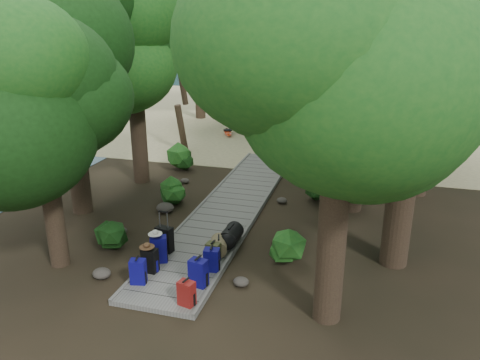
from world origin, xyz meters
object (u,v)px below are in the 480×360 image
(backpack_left_b, at_px, (150,259))
(backpack_right_d, at_px, (213,251))
(sun_lounger, at_px, (345,137))
(backpack_right_b, at_px, (198,271))
(duffel_right_khaki, at_px, (219,245))
(lone_suitcase_on_sand, at_px, (282,146))
(suitcase_on_boardwalk, at_px, (165,239))
(backpack_right_c, at_px, (212,259))
(duffel_right_black, at_px, (231,235))
(backpack_right_a, at_px, (187,292))
(kayak, at_px, (228,131))
(backpack_left_c, at_px, (159,248))
(backpack_left_a, at_px, (138,270))

(backpack_left_b, height_order, backpack_right_d, backpack_left_b)
(sun_lounger, bearing_deg, backpack_right_b, -103.32)
(duffel_right_khaki, distance_m, lone_suitcase_on_sand, 10.02)
(suitcase_on_boardwalk, bearing_deg, backpack_right_b, -31.63)
(backpack_right_c, height_order, lone_suitcase_on_sand, backpack_right_c)
(duffel_right_black, xyz_separation_m, suitcase_on_boardwalk, (-1.54, -0.89, 0.10))
(sun_lounger, bearing_deg, backpack_right_a, -102.76)
(backpack_right_b, height_order, duffel_right_khaki, backpack_right_b)
(kayak, bearing_deg, backpack_right_b, -97.78)
(suitcase_on_boardwalk, height_order, sun_lounger, suitcase_on_boardwalk)
(backpack_right_b, xyz_separation_m, kayak, (-3.76, 14.46, -0.29))
(backpack_right_a, relative_size, kayak, 0.18)
(duffel_right_black, height_order, kayak, duffel_right_black)
(backpack_right_a, relative_size, backpack_right_c, 0.98)
(duffel_right_khaki, relative_size, kayak, 0.18)
(duffel_right_black, xyz_separation_m, kayak, (-3.87, 12.25, -0.17))
(backpack_right_b, bearing_deg, kayak, 115.62)
(backpack_right_c, bearing_deg, backpack_left_c, 170.46)
(kayak, height_order, sun_lounger, sun_lounger)
(suitcase_on_boardwalk, distance_m, sun_lounger, 13.64)
(duffel_right_khaki, xyz_separation_m, lone_suitcase_on_sand, (-0.27, 10.02, 0.05))
(duffel_right_khaki, relative_size, lone_suitcase_on_sand, 0.88)
(backpack_left_a, relative_size, backpack_left_b, 0.99)
(backpack_left_c, bearing_deg, backpack_left_b, -113.57)
(backpack_left_b, bearing_deg, backpack_right_c, 22.76)
(backpack_left_b, height_order, backpack_right_c, backpack_left_b)
(backpack_right_a, distance_m, backpack_right_d, 2.00)
(suitcase_on_boardwalk, bearing_deg, duffel_right_khaki, 22.94)
(backpack_right_c, relative_size, duffel_right_khaki, 0.99)
(backpack_left_a, xyz_separation_m, duffel_right_black, (1.48, 2.50, -0.09))
(backpack_right_c, bearing_deg, sun_lounger, 73.29)
(backpack_left_a, bearing_deg, duffel_right_khaki, 43.36)
(lone_suitcase_on_sand, relative_size, kayak, 0.21)
(backpack_left_a, xyz_separation_m, backpack_right_d, (1.31, 1.50, -0.07))
(lone_suitcase_on_sand, bearing_deg, backpack_right_a, -98.16)
(backpack_right_a, xyz_separation_m, duffel_right_khaki, (-0.07, 2.40, -0.10))
(backpack_left_a, xyz_separation_m, kayak, (-2.39, 14.75, -0.26))
(backpack_left_b, relative_size, kayak, 0.19)
(duffel_right_khaki, distance_m, suitcase_on_boardwalk, 1.42)
(backpack_left_b, relative_size, suitcase_on_boardwalk, 0.98)
(backpack_right_c, height_order, suitcase_on_boardwalk, suitcase_on_boardwalk)
(backpack_right_c, relative_size, backpack_right_d, 1.22)
(lone_suitcase_on_sand, bearing_deg, suitcase_on_boardwalk, -105.92)
(backpack_left_b, xyz_separation_m, backpack_left_c, (-0.01, 0.51, 0.04))
(backpack_left_b, xyz_separation_m, duffel_right_khaki, (1.29, 1.35, -0.12))
(duffel_right_khaki, bearing_deg, sun_lounger, 62.13)
(backpack_right_b, xyz_separation_m, backpack_right_d, (-0.06, 1.21, -0.10))
(duffel_right_khaki, bearing_deg, backpack_right_c, -99.81)
(backpack_left_b, bearing_deg, sun_lounger, 80.26)
(backpack_left_b, relative_size, backpack_right_a, 1.08)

